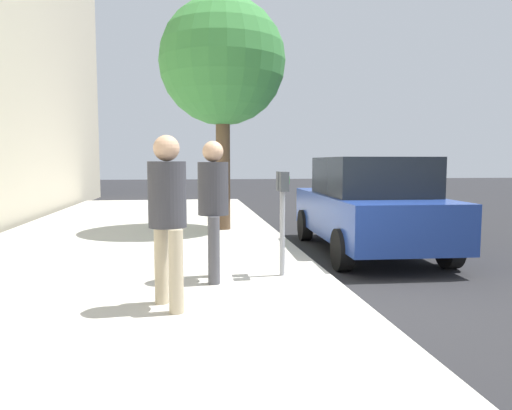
% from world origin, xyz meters
% --- Properties ---
extents(ground_plane, '(80.00, 80.00, 0.00)m').
position_xyz_m(ground_plane, '(0.00, 0.00, 0.00)').
color(ground_plane, '#232326').
rests_on(ground_plane, ground).
extents(sidewalk_slab, '(28.00, 6.00, 0.15)m').
position_xyz_m(sidewalk_slab, '(0.00, 3.00, 0.07)').
color(sidewalk_slab, '#B7B2A8').
rests_on(sidewalk_slab, ground_plane).
extents(parking_meter, '(0.36, 0.12, 1.41)m').
position_xyz_m(parking_meter, '(0.87, 0.67, 1.17)').
color(parking_meter, gray).
rests_on(parking_meter, sidewalk_slab).
extents(pedestrian_at_meter, '(0.54, 0.39, 1.81)m').
position_xyz_m(pedestrian_at_meter, '(0.74, 1.61, 1.22)').
color(pedestrian_at_meter, '#47474C').
rests_on(pedestrian_at_meter, sidewalk_slab).
extents(pedestrian_bystander, '(0.51, 0.40, 1.82)m').
position_xyz_m(pedestrian_bystander, '(-0.37, 2.14, 1.23)').
color(pedestrian_bystander, tan).
rests_on(pedestrian_bystander, sidewalk_slab).
extents(parked_sedan_near, '(4.47, 2.10, 1.77)m').
position_xyz_m(parked_sedan_near, '(2.98, -1.35, 0.89)').
color(parked_sedan_near, navy).
rests_on(parked_sedan_near, ground_plane).
extents(street_tree, '(2.81, 2.81, 5.16)m').
position_xyz_m(street_tree, '(5.39, 1.16, 3.88)').
color(street_tree, brown).
rests_on(street_tree, sidewalk_slab).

